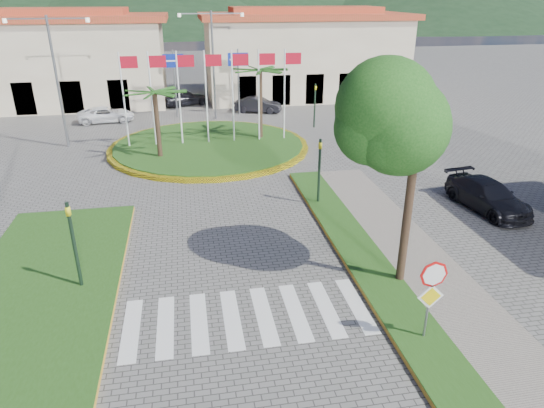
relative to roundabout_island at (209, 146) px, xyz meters
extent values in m
cube|color=gray|center=(6.00, -20.00, -0.10)|extent=(4.00, 28.00, 0.15)
cube|color=#244C15|center=(4.80, -20.00, -0.09)|extent=(1.60, 28.00, 0.18)
cube|color=#244C15|center=(-6.50, -16.00, -0.09)|extent=(5.00, 14.00, 0.18)
cube|color=silver|center=(0.00, -18.00, -0.17)|extent=(8.00, 3.00, 0.01)
cylinder|color=yellow|center=(0.00, 0.00, -0.06)|extent=(12.70, 12.70, 0.24)
cylinder|color=#244C15|center=(0.00, 0.00, -0.03)|extent=(12.00, 12.00, 0.30)
cylinder|color=black|center=(-3.00, -2.00, 1.85)|extent=(0.28, 0.28, 4.05)
cylinder|color=black|center=(3.50, 1.00, 2.16)|extent=(0.28, 0.28, 4.68)
cylinder|color=silver|center=(-5.00, 0.50, 2.82)|extent=(0.10, 0.10, 6.00)
cube|color=#B30B1E|center=(-4.45, 0.50, 5.22)|extent=(1.00, 0.03, 0.70)
cylinder|color=silver|center=(-3.34, 0.50, 2.82)|extent=(0.10, 0.10, 6.00)
cube|color=#B30B1E|center=(-2.79, 0.50, 5.22)|extent=(1.00, 0.03, 0.70)
cylinder|color=silver|center=(-1.67, 0.50, 2.82)|extent=(0.10, 0.10, 6.00)
cube|color=#B30B1E|center=(-1.12, 0.50, 5.22)|extent=(1.00, 0.03, 0.70)
cylinder|color=silver|center=(0.00, 0.50, 2.82)|extent=(0.10, 0.10, 6.00)
cube|color=#B30B1E|center=(0.55, 0.50, 5.22)|extent=(1.00, 0.03, 0.70)
cylinder|color=silver|center=(1.66, 0.50, 2.82)|extent=(0.10, 0.10, 6.00)
cube|color=#B30B1E|center=(2.21, 0.50, 5.22)|extent=(1.00, 0.03, 0.70)
cylinder|color=silver|center=(3.33, 0.50, 2.82)|extent=(0.10, 0.10, 6.00)
cube|color=#B30B1E|center=(3.88, 0.50, 5.22)|extent=(1.00, 0.03, 0.70)
cylinder|color=silver|center=(5.00, 0.50, 2.82)|extent=(0.10, 0.10, 6.00)
cube|color=#B30B1E|center=(5.55, 0.50, 5.22)|extent=(1.00, 0.03, 0.70)
cylinder|color=slate|center=(4.90, -20.00, 1.07)|extent=(0.07, 0.07, 2.50)
cylinder|color=red|center=(4.90, -20.05, 2.07)|extent=(0.80, 0.03, 0.80)
cube|color=yellow|center=(4.90, -20.06, 1.37)|extent=(0.78, 0.03, 0.78)
cylinder|color=black|center=(5.50, -17.00, 2.02)|extent=(0.28, 0.28, 4.40)
ellipsoid|color=#184913|center=(5.50, -17.00, 5.02)|extent=(3.60, 3.60, 3.20)
cylinder|color=black|center=(-5.20, -15.50, 1.42)|extent=(0.12, 0.12, 3.20)
imported|color=gold|center=(-5.20, -15.50, 2.42)|extent=(0.15, 0.18, 0.90)
cylinder|color=black|center=(4.50, -10.00, 1.42)|extent=(0.12, 0.12, 3.20)
imported|color=gold|center=(4.50, -10.00, 2.42)|extent=(0.15, 0.18, 0.90)
cylinder|color=black|center=(8.00, 4.00, 1.42)|extent=(0.12, 0.12, 3.20)
imported|color=gold|center=(8.00, 4.00, 2.42)|extent=(0.18, 0.15, 0.90)
cylinder|color=slate|center=(-2.00, 9.00, 2.42)|extent=(0.12, 0.12, 5.20)
cube|color=#0D2294|center=(-2.00, 8.94, 4.22)|extent=(1.60, 0.05, 1.00)
cylinder|color=slate|center=(3.00, 9.00, 2.42)|extent=(0.12, 0.12, 5.20)
cube|color=#0D2294|center=(3.00, 8.94, 4.22)|extent=(1.60, 0.05, 1.00)
cylinder|color=slate|center=(1.00, 8.00, 3.82)|extent=(0.16, 0.16, 8.00)
cube|color=slate|center=(-0.20, 8.00, 7.62)|extent=(2.40, 0.08, 0.08)
cube|color=slate|center=(2.20, 8.00, 7.62)|extent=(2.40, 0.08, 0.08)
cylinder|color=slate|center=(-9.00, 2.00, 3.82)|extent=(0.16, 0.16, 8.00)
cube|color=slate|center=(-10.20, 2.00, 7.62)|extent=(2.40, 0.08, 0.08)
cube|color=slate|center=(-7.80, 2.00, 7.62)|extent=(2.40, 0.08, 0.08)
cube|color=#C3B494|center=(-14.00, 16.00, 3.32)|extent=(22.00, 9.00, 7.00)
cube|color=#AC4821|center=(-14.00, 16.00, 7.07)|extent=(23.32, 9.54, 0.50)
cube|color=#AC4821|center=(-14.00, 16.00, 7.57)|extent=(16.50, 4.95, 0.60)
cube|color=#C3B494|center=(10.00, 16.00, 3.32)|extent=(18.00, 9.00, 7.00)
cube|color=#AC4821|center=(10.00, 16.00, 7.07)|extent=(19.08, 9.54, 0.50)
cube|color=#AC4821|center=(10.00, 16.00, 7.57)|extent=(13.50, 4.95, 0.60)
imported|color=white|center=(-7.39, 8.40, 0.40)|extent=(4.40, 2.47, 1.16)
imported|color=black|center=(-1.31, 13.40, 0.51)|extent=(4.36, 3.08, 1.38)
imported|color=black|center=(4.64, 9.57, 0.46)|extent=(4.06, 2.51, 1.26)
imported|color=black|center=(12.00, -11.86, 0.49)|extent=(2.47, 4.80, 1.33)
camera|label=1|loc=(-1.36, -30.24, 8.99)|focal=32.00mm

